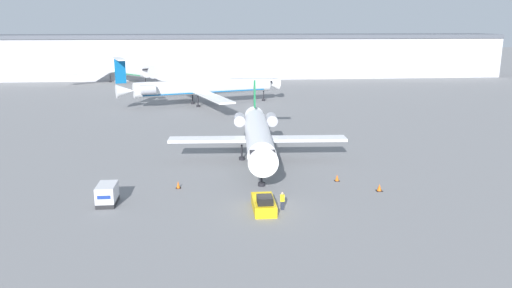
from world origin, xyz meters
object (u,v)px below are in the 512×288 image
airplane_main (258,134)px  traffic_cone_mid (379,188)px  traffic_cone_right (337,178)px  airplane_parked_far_left (199,87)px  worker_near_tug (282,201)px  traffic_cone_left (178,185)px  luggage_cart (107,194)px  airplane_parked_far_right (118,68)px  pushback_tug (264,204)px

airplane_main → traffic_cone_mid: bearing=-47.1°
traffic_cone_right → airplane_parked_far_left: airplane_parked_far_left is taller
worker_near_tug → airplane_parked_far_left: (-9.19, 64.09, 3.01)m
traffic_cone_left → luggage_cart: bearing=-147.7°
airplane_parked_far_left → traffic_cone_mid: bearing=-71.0°
luggage_cart → worker_near_tug: 17.64m
airplane_main → luggage_cart: 22.13m
traffic_cone_left → traffic_cone_right: traffic_cone_left is taller
worker_near_tug → airplane_parked_far_right: bearing=107.4°
traffic_cone_left → airplane_parked_far_right: bearing=103.1°
pushback_tug → luggage_cart: size_ratio=1.51×
luggage_cart → traffic_cone_mid: 28.72m
airplane_main → airplane_parked_far_left: size_ratio=0.72×
worker_near_tug → traffic_cone_mid: size_ratio=2.29×
luggage_cart → airplane_parked_far_right: airplane_parked_far_right is taller
traffic_cone_right → airplane_parked_far_right: size_ratio=0.03×
pushback_tug → traffic_cone_right: pushback_tug is taller
worker_near_tug → airplane_parked_far_right: (-34.53, 110.46, 3.18)m
luggage_cart → airplane_parked_far_right: (-17.17, 107.31, 3.09)m
pushback_tug → airplane_parked_far_left: size_ratio=0.13×
worker_near_tug → airplane_parked_far_right: airplane_parked_far_right is taller
pushback_tug → traffic_cone_mid: bearing=19.0°
worker_near_tug → airplane_parked_far_left: airplane_parked_far_left is taller
traffic_cone_right → airplane_parked_far_left: size_ratio=0.02×
traffic_cone_left → airplane_parked_far_right: 105.83m
traffic_cone_right → airplane_parked_far_right: (-42.14, 102.06, 3.76)m
traffic_cone_mid → luggage_cart: bearing=-177.2°
airplane_parked_far_left → pushback_tug: bearing=-83.4°
airplane_parked_far_left → airplane_parked_far_right: bearing=118.7°
airplane_main → airplane_parked_far_right: 98.89m
traffic_cone_left → traffic_cone_mid: traffic_cone_left is taller
traffic_cone_right → traffic_cone_mid: traffic_cone_mid is taller
worker_near_tug → traffic_cone_right: (7.60, 8.40, -0.58)m
pushback_tug → traffic_cone_mid: size_ratio=6.01×
airplane_main → traffic_cone_mid: (12.07, -12.98, -3.33)m
traffic_cone_right → airplane_parked_far_left: (-16.79, 55.70, 3.59)m
worker_near_tug → airplane_parked_far_right: size_ratio=0.06×
pushback_tug → worker_near_tug: 1.84m
worker_near_tug → airplane_parked_far_left: 64.82m
traffic_cone_right → luggage_cart: bearing=-168.1°
worker_near_tug → traffic_cone_right: worker_near_tug is taller
airplane_main → worker_near_tug: (0.74, -17.53, -2.76)m
worker_near_tug → traffic_cone_left: bearing=144.7°
traffic_cone_left → traffic_cone_mid: bearing=-7.6°
pushback_tug → airplane_parked_far_left: 64.57m
worker_near_tug → pushback_tug: bearing=179.2°
traffic_cone_right → airplane_parked_far_right: airplane_parked_far_right is taller
luggage_cart → airplane_parked_far_left: 61.56m
luggage_cart → traffic_cone_left: (6.82, 4.30, -0.63)m
traffic_cone_right → traffic_cone_mid: 5.36m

